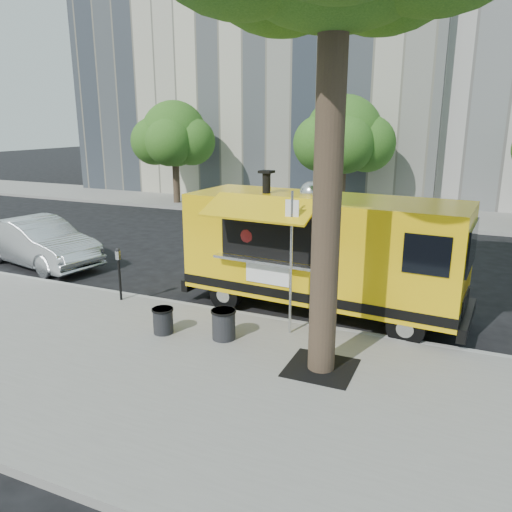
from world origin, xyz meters
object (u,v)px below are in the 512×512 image
(sign_post, at_px, (291,255))
(trash_bin_right, at_px, (224,323))
(trash_bin_left, at_px, (163,320))
(far_tree_a, at_px, (174,134))
(parking_meter, at_px, (119,268))
(far_tree_b, at_px, (344,135))
(food_truck, at_px, (320,250))
(sedan, at_px, (39,242))

(sign_post, bearing_deg, trash_bin_right, -144.35)
(trash_bin_left, bearing_deg, far_tree_a, 121.40)
(far_tree_a, relative_size, trash_bin_right, 8.62)
(sign_post, relative_size, parking_meter, 2.25)
(far_tree_b, height_order, food_truck, far_tree_b)
(trash_bin_left, relative_size, trash_bin_right, 0.88)
(sign_post, bearing_deg, food_truck, 86.21)
(far_tree_b, relative_size, trash_bin_left, 10.10)
(far_tree_b, distance_m, trash_bin_right, 15.50)
(sedan, bearing_deg, far_tree_a, 23.27)
(sign_post, xyz_separation_m, sedan, (-9.18, 2.07, -1.09))
(far_tree_a, bearing_deg, far_tree_b, 2.54)
(sign_post, height_order, sedan, sign_post)
(food_truck, xyz_separation_m, trash_bin_left, (-2.55, -2.80, -1.11))
(sedan, height_order, trash_bin_left, sedan)
(sedan, bearing_deg, far_tree_b, -16.66)
(parking_meter, relative_size, trash_bin_left, 2.45)
(sign_post, distance_m, trash_bin_left, 3.01)
(parking_meter, xyz_separation_m, trash_bin_left, (2.11, -1.27, -0.54))
(sign_post, height_order, parking_meter, sign_post)
(food_truck, relative_size, trash_bin_left, 12.56)
(sign_post, xyz_separation_m, trash_bin_right, (-1.14, -0.82, -1.37))
(far_tree_b, height_order, sign_post, far_tree_b)
(sedan, bearing_deg, parking_meter, -100.11)
(parking_meter, bearing_deg, trash_bin_left, -31.14)
(far_tree_a, xyz_separation_m, sign_post, (11.55, -13.85, -1.93))
(far_tree_b, height_order, trash_bin_right, far_tree_b)
(sign_post, xyz_separation_m, parking_meter, (-4.55, 0.20, -0.87))
(food_truck, bearing_deg, sedan, -177.92)
(far_tree_b, relative_size, food_truck, 0.80)
(trash_bin_right, bearing_deg, sign_post, 35.65)
(far_tree_b, distance_m, food_truck, 13.01)
(parking_meter, relative_size, trash_bin_right, 2.15)
(far_tree_a, xyz_separation_m, food_truck, (11.66, -12.13, -2.22))
(far_tree_a, distance_m, sedan, 12.39)
(far_tree_b, distance_m, trash_bin_left, 15.70)
(far_tree_b, xyz_separation_m, sign_post, (2.55, -14.25, -1.98))
(parking_meter, bearing_deg, sedan, 158.01)
(far_tree_a, height_order, food_truck, far_tree_a)
(parking_meter, bearing_deg, sign_post, -2.52)
(far_tree_b, relative_size, trash_bin_right, 8.85)
(trash_bin_left, bearing_deg, food_truck, 47.61)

